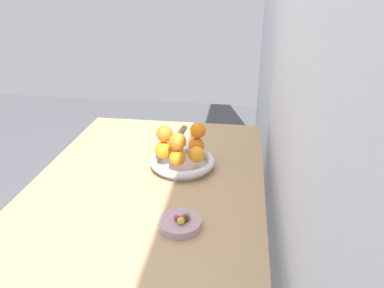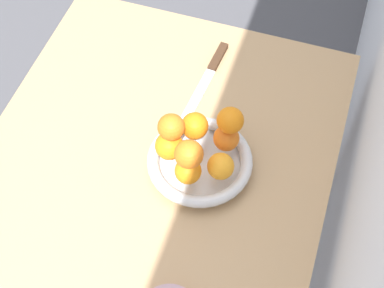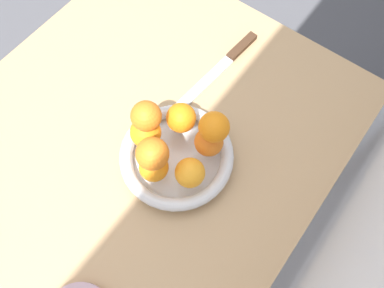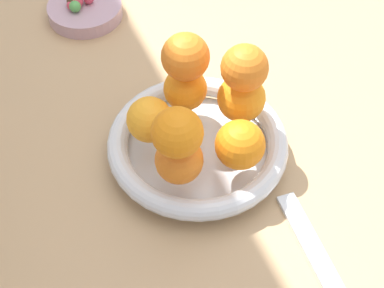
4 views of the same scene
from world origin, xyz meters
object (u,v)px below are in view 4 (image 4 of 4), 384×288
fruit_bowl (198,146)px  candy_ball_6 (73,1)px  orange_2 (240,145)px  candy_ball_0 (77,1)px  orange_5 (177,133)px  orange_6 (185,57)px  candy_ball_5 (77,1)px  candy_dish (85,10)px  dining_table (225,118)px  candy_ball_1 (75,7)px  orange_4 (185,89)px  orange_1 (179,160)px  orange_0 (150,120)px  candy_ball_3 (71,5)px  orange_3 (241,98)px  orange_7 (245,68)px

fruit_bowl → candy_ball_6: candy_ball_6 is taller
orange_2 → candy_ball_0: bearing=12.5°
orange_5 → candy_ball_0: orange_5 is taller
orange_5 → candy_ball_0: size_ratio=3.04×
orange_5 → orange_6: size_ratio=0.97×
orange_6 → candy_ball_5: size_ratio=2.96×
candy_dish → orange_6: bearing=-169.1°
dining_table → candy_ball_1: size_ratio=60.19×
candy_ball_0 → candy_ball_5: candy_ball_5 is taller
fruit_bowl → orange_4: orange_4 is taller
orange_1 → orange_6: size_ratio=0.96×
orange_2 → candy_ball_6: size_ratio=3.10×
candy_ball_5 → orange_4: bearing=-166.7°
fruit_bowl → orange_1: (-0.05, 0.04, 0.05)m
orange_1 → orange_5: orange_5 is taller
orange_0 → orange_6: (0.03, -0.06, 0.06)m
orange_1 → candy_ball_3: orange_1 is taller
orange_3 → candy_ball_3: (0.32, 0.13, -0.04)m
candy_ball_3 → orange_5: bearing=-177.0°
orange_3 → candy_ball_0: orange_3 is taller
orange_7 → candy_ball_6: size_ratio=2.93×
orange_3 → candy_ball_1: 0.34m
candy_dish → orange_1: 0.38m
orange_3 → orange_5: 0.14m
orange_7 → candy_ball_6: (0.33, 0.12, -0.10)m
candy_ball_1 → candy_ball_6: size_ratio=0.96×
candy_ball_6 → candy_ball_0: bearing=-104.2°
candy_dish → orange_0: orange_0 is taller
orange_4 → candy_ball_6: size_ratio=2.90×
orange_1 → candy_ball_0: bearing=2.0°
candy_ball_1 → candy_ball_6: 0.01m
fruit_bowl → candy_ball_3: size_ratio=15.73×
candy_ball_3 → orange_0: bearing=-177.1°
candy_ball_0 → orange_7: bearing=-160.5°
orange_4 → candy_ball_6: orange_4 is taller
orange_3 → candy_ball_5: (0.32, 0.12, -0.04)m
orange_0 → orange_5: (-0.08, -0.00, 0.06)m
orange_3 → orange_0: bearing=83.3°
orange_4 → orange_6: (-0.00, 0.00, 0.06)m
orange_2 → orange_4: size_ratio=1.07×
orange_4 → orange_7: orange_7 is taller
candy_dish → orange_4: orange_4 is taller
orange_4 → orange_7: 0.10m
dining_table → orange_6: 0.24m
candy_dish → orange_1: bearing=-179.5°
orange_0 → candy_ball_5: size_ratio=2.85×
dining_table → orange_0: size_ratio=19.55×
orange_4 → dining_table: bearing=-57.0°
orange_0 → candy_ball_6: orange_0 is taller
orange_3 → candy_ball_1: orange_3 is taller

